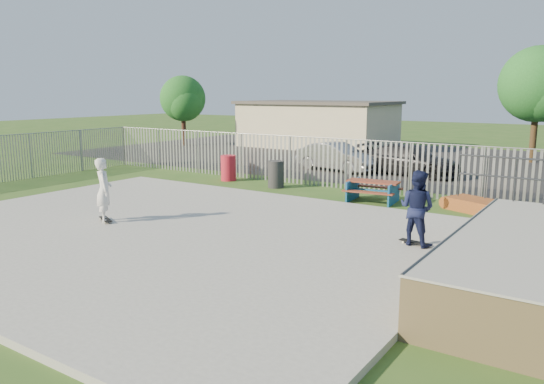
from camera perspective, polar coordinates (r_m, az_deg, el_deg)
The scene contains 17 objects.
ground at distance 14.74m, azimuth -11.34°, elevation -4.55°, with size 120.00×120.00×0.00m, color #2D531C.
concrete_slab at distance 14.72m, azimuth -11.35°, elevation -4.27°, with size 15.00×12.00×0.15m, color gray.
fence at distance 17.43m, azimuth 1.60°, elevation 1.38°, with size 26.04×16.02×2.00m.
picnic_table at distance 19.03m, azimuth 10.80°, elevation 0.10°, with size 1.94×1.65×0.76m.
funbox at distance 18.34m, azimuth 21.47°, elevation -1.44°, with size 2.27×1.71×0.41m.
trash_bin_red at distance 23.27m, azimuth -4.70°, elevation 2.59°, with size 0.67×0.67×1.11m, color #B01B2C.
trash_bin_grey at distance 21.47m, azimuth 0.43°, elevation 1.92°, with size 0.66×0.66×1.09m, color #2A2A2D.
parking_lot at distance 30.95m, azimuth 14.35°, elevation 3.30°, with size 40.00×18.00×0.02m, color black.
car_silver at distance 26.15m, azimuth 6.97°, elevation 3.78°, with size 1.45×4.17×1.37m, color #9D9DA1.
car_dark at distance 25.46m, azimuth 14.56°, elevation 3.35°, with size 1.95×4.80×1.39m, color black.
building at distance 37.71m, azimuth 4.94°, elevation 7.31°, with size 10.40×6.40×3.20m.
tree_left at distance 38.87m, azimuth -9.57°, elevation 9.87°, with size 3.23×3.23×4.99m.
tree_mid at distance 32.25m, azimuth 26.71°, elevation 10.30°, with size 4.06×4.06×6.27m.
skateboard_a at distance 13.48m, azimuth 15.13°, elevation -5.32°, with size 0.82×0.33×0.08m.
skateboard_b at distance 16.06m, azimuth -17.45°, elevation -2.88°, with size 0.81×0.53×0.08m.
skater_navy at distance 13.27m, azimuth 15.31°, elevation -1.66°, with size 0.89×0.70×1.84m, color #13193C.
skater_white at distance 15.88m, azimuth -17.63°, elevation 0.21°, with size 0.67×0.44×1.84m, color silver.
Camera 1 is at (10.14, -9.99, 3.83)m, focal length 35.00 mm.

